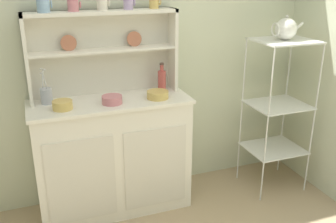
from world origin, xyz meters
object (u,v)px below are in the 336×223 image
(jam_bottle, at_px, (162,80))
(hutch_shelf_unit, at_px, (102,46))
(porcelain_teapot, at_px, (286,29))
(hutch_cabinet, at_px, (113,154))
(bowl_mixing_large, at_px, (62,105))
(cup_sky_0, at_px, (43,5))
(bakers_rack, at_px, (279,99))
(utensil_jar, at_px, (46,95))

(jam_bottle, bearing_deg, hutch_shelf_unit, 169.73)
(hutch_shelf_unit, height_order, porcelain_teapot, hutch_shelf_unit)
(hutch_cabinet, height_order, porcelain_teapot, porcelain_teapot)
(jam_bottle, bearing_deg, hutch_cabinet, -168.50)
(hutch_cabinet, bearing_deg, hutch_shelf_unit, 90.00)
(bowl_mixing_large, bearing_deg, hutch_shelf_unit, 35.23)
(porcelain_teapot, bearing_deg, bowl_mixing_large, 177.67)
(cup_sky_0, height_order, porcelain_teapot, cup_sky_0)
(bakers_rack, bearing_deg, bowl_mixing_large, 177.68)
(bakers_rack, xyz_separation_m, cup_sky_0, (-1.71, 0.26, 0.76))
(utensil_jar, bearing_deg, hutch_cabinet, -10.42)
(hutch_cabinet, distance_m, jam_bottle, 0.67)
(hutch_cabinet, distance_m, utensil_jar, 0.65)
(hutch_cabinet, distance_m, hutch_shelf_unit, 0.81)
(bowl_mixing_large, relative_size, porcelain_teapot, 0.52)
(bowl_mixing_large, height_order, jam_bottle, jam_bottle)
(hutch_shelf_unit, relative_size, bakers_rack, 0.85)
(bakers_rack, bearing_deg, cup_sky_0, 171.26)
(hutch_shelf_unit, bearing_deg, bowl_mixing_large, -144.77)
(cup_sky_0, height_order, utensil_jar, cup_sky_0)
(porcelain_teapot, bearing_deg, utensil_jar, 172.90)
(jam_bottle, height_order, utensil_jar, utensil_jar)
(bakers_rack, distance_m, jam_bottle, 0.96)
(bowl_mixing_large, xyz_separation_m, jam_bottle, (0.76, 0.16, 0.06))
(hutch_shelf_unit, height_order, jam_bottle, hutch_shelf_unit)
(utensil_jar, bearing_deg, cup_sky_0, 42.51)
(hutch_shelf_unit, height_order, cup_sky_0, cup_sky_0)
(hutch_cabinet, relative_size, utensil_jar, 4.53)
(hutch_shelf_unit, xyz_separation_m, cup_sky_0, (-0.38, -0.04, 0.30))
(hutch_cabinet, xyz_separation_m, bowl_mixing_large, (-0.33, -0.07, 0.46))
(cup_sky_0, bearing_deg, jam_bottle, -2.58)
(bakers_rack, height_order, cup_sky_0, cup_sky_0)
(hutch_cabinet, xyz_separation_m, utensil_jar, (-0.42, 0.08, 0.49))
(hutch_cabinet, bearing_deg, porcelain_teapot, -6.03)
(jam_bottle, bearing_deg, cup_sky_0, 177.42)
(hutch_cabinet, relative_size, hutch_shelf_unit, 1.07)
(bowl_mixing_large, bearing_deg, porcelain_teapot, -2.33)
(bowl_mixing_large, bearing_deg, utensil_jar, 120.65)
(bakers_rack, xyz_separation_m, porcelain_teapot, (-0.00, 0.00, 0.55))
(hutch_cabinet, height_order, bakers_rack, bakers_rack)
(bakers_rack, distance_m, porcelain_teapot, 0.55)
(hutch_shelf_unit, distance_m, cup_sky_0, 0.48)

